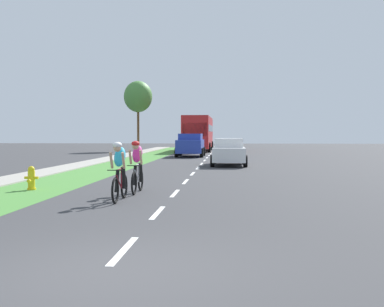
{
  "coord_description": "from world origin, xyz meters",
  "views": [
    {
      "loc": [
        1.61,
        -5.9,
        1.8
      ],
      "look_at": [
        -0.17,
        17.07,
        0.83
      ],
      "focal_mm": 44.56,
      "sensor_mm": 36.0,
      "label": 1
    }
  ],
  "objects_px": {
    "fire_hydrant_yellow": "(31,178)",
    "suv_blue": "(191,144)",
    "cyclist_trailing": "(137,166)",
    "street_tree_far": "(138,97)",
    "cyclist_lead": "(119,171)",
    "sedan_white": "(229,152)",
    "bus_red": "(199,132)"
  },
  "relations": [
    {
      "from": "cyclist_lead",
      "to": "bus_red",
      "type": "height_order",
      "value": "bus_red"
    },
    {
      "from": "cyclist_lead",
      "to": "bus_red",
      "type": "distance_m",
      "value": 36.57
    },
    {
      "from": "cyclist_lead",
      "to": "cyclist_trailing",
      "type": "xyz_separation_m",
      "value": [
        0.13,
        1.76,
        0.0
      ]
    },
    {
      "from": "cyclist_lead",
      "to": "cyclist_trailing",
      "type": "distance_m",
      "value": 1.77
    },
    {
      "from": "cyclist_trailing",
      "to": "suv_blue",
      "type": "distance_m",
      "value": 22.91
    },
    {
      "from": "cyclist_lead",
      "to": "sedan_white",
      "type": "height_order",
      "value": "cyclist_lead"
    },
    {
      "from": "fire_hydrant_yellow",
      "to": "cyclist_lead",
      "type": "relative_size",
      "value": 0.44
    },
    {
      "from": "cyclist_trailing",
      "to": "street_tree_far",
      "type": "xyz_separation_m",
      "value": [
        -6.62,
        34.65,
        4.78
      ]
    },
    {
      "from": "sedan_white",
      "to": "bus_red",
      "type": "bearing_deg",
      "value": 98.04
    },
    {
      "from": "fire_hydrant_yellow",
      "to": "cyclist_lead",
      "type": "bearing_deg",
      "value": -33.65
    },
    {
      "from": "sedan_white",
      "to": "bus_red",
      "type": "distance_m",
      "value": 22.3
    },
    {
      "from": "cyclist_lead",
      "to": "street_tree_far",
      "type": "xyz_separation_m",
      "value": [
        -6.49,
        36.42,
        4.78
      ]
    },
    {
      "from": "fire_hydrant_yellow",
      "to": "suv_blue",
      "type": "bearing_deg",
      "value": 81.65
    },
    {
      "from": "sedan_white",
      "to": "street_tree_far",
      "type": "height_order",
      "value": "street_tree_far"
    },
    {
      "from": "cyclist_lead",
      "to": "fire_hydrant_yellow",
      "type": "bearing_deg",
      "value": 146.35
    },
    {
      "from": "sedan_white",
      "to": "cyclist_lead",
      "type": "bearing_deg",
      "value": -101.31
    },
    {
      "from": "fire_hydrant_yellow",
      "to": "cyclist_trailing",
      "type": "bearing_deg",
      "value": -7.87
    },
    {
      "from": "fire_hydrant_yellow",
      "to": "street_tree_far",
      "type": "bearing_deg",
      "value": 95.2
    },
    {
      "from": "cyclist_trailing",
      "to": "bus_red",
      "type": "height_order",
      "value": "bus_red"
    },
    {
      "from": "cyclist_lead",
      "to": "sedan_white",
      "type": "xyz_separation_m",
      "value": [
        2.9,
        14.5,
        -0.04
      ]
    },
    {
      "from": "fire_hydrant_yellow",
      "to": "bus_red",
      "type": "height_order",
      "value": "bus_red"
    },
    {
      "from": "suv_blue",
      "to": "street_tree_far",
      "type": "xyz_separation_m",
      "value": [
        -6.4,
        11.75,
        4.64
      ]
    },
    {
      "from": "cyclist_trailing",
      "to": "suv_blue",
      "type": "xyz_separation_m",
      "value": [
        -0.22,
        22.91,
        0.14
      ]
    },
    {
      "from": "fire_hydrant_yellow",
      "to": "suv_blue",
      "type": "relative_size",
      "value": 0.16
    },
    {
      "from": "cyclist_trailing",
      "to": "street_tree_far",
      "type": "relative_size",
      "value": 0.24
    },
    {
      "from": "sedan_white",
      "to": "suv_blue",
      "type": "height_order",
      "value": "suv_blue"
    },
    {
      "from": "cyclist_trailing",
      "to": "cyclist_lead",
      "type": "bearing_deg",
      "value": -94.29
    },
    {
      "from": "cyclist_trailing",
      "to": "bus_red",
      "type": "xyz_separation_m",
      "value": [
        -0.35,
        34.78,
        1.17
      ]
    },
    {
      "from": "cyclist_trailing",
      "to": "bus_red",
      "type": "relative_size",
      "value": 0.15
    },
    {
      "from": "cyclist_trailing",
      "to": "sedan_white",
      "type": "relative_size",
      "value": 0.4
    },
    {
      "from": "cyclist_lead",
      "to": "cyclist_trailing",
      "type": "height_order",
      "value": "same"
    },
    {
      "from": "bus_red",
      "to": "street_tree_far",
      "type": "bearing_deg",
      "value": -178.81
    }
  ]
}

